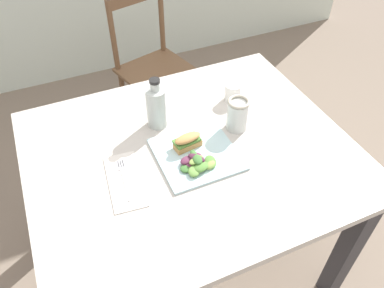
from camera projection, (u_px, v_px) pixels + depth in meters
ground_plane at (205, 284)px, 1.79m from camera, size 9.09×9.09×0.00m
dining_table at (190, 173)px, 1.47m from camera, size 1.17×0.97×0.74m
chair_wooden_far at (154, 68)px, 2.31m from camera, size 0.49×0.49×0.87m
plate_lunch at (196, 154)px, 1.37m from camera, size 0.28×0.28×0.01m
sandwich_half_front at (188, 141)px, 1.37m from camera, size 0.11×0.07×0.06m
salad_mixed_greens at (197, 163)px, 1.31m from camera, size 0.15×0.12×0.03m
napkin_folded at (125, 181)px, 1.28m from camera, size 0.14×0.27×0.00m
fork_on_napkin at (124, 176)px, 1.29m from camera, size 0.04×0.19×0.00m
bottle_cold_brew at (157, 109)px, 1.44m from camera, size 0.08×0.08×0.21m
mason_jar_iced_tea at (237, 116)px, 1.44m from camera, size 0.08×0.08×0.13m
cup_extra_side at (233, 92)px, 1.58m from camera, size 0.06×0.06×0.08m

